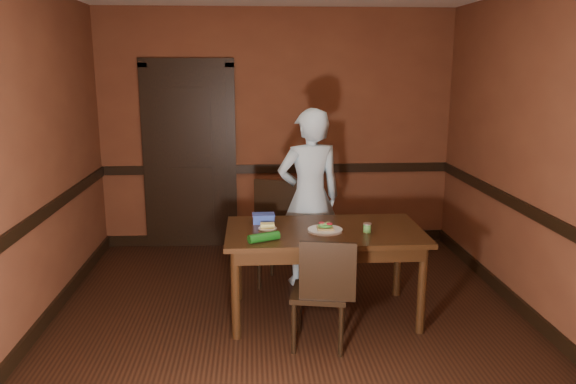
{
  "coord_description": "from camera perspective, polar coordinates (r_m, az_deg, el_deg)",
  "views": [
    {
      "loc": [
        -0.3,
        -4.16,
        2.07
      ],
      "look_at": [
        0.0,
        0.35,
        1.05
      ],
      "focal_mm": 35.0,
      "sensor_mm": 36.0,
      "label": 1
    }
  ],
  "objects": [
    {
      "name": "floor",
      "position": [
        4.65,
        0.29,
        -13.69
      ],
      "size": [
        4.0,
        4.5,
        0.01
      ],
      "primitive_type": "cube",
      "color": "black",
      "rests_on": "ground"
    },
    {
      "name": "wall_back",
      "position": [
        6.45,
        -1.11,
        6.33
      ],
      "size": [
        4.0,
        0.02,
        2.7
      ],
      "primitive_type": "cube",
      "color": "brown",
      "rests_on": "ground"
    },
    {
      "name": "wall_front",
      "position": [
        2.06,
        4.79,
        -7.85
      ],
      "size": [
        4.0,
        0.02,
        2.7
      ],
      "primitive_type": "cube",
      "color": "brown",
      "rests_on": "ground"
    },
    {
      "name": "wall_left",
      "position": [
        4.55,
        -25.72,
        2.35
      ],
      "size": [
        0.02,
        4.5,
        2.7
      ],
      "primitive_type": "cube",
      "color": "brown",
      "rests_on": "ground"
    },
    {
      "name": "wall_right",
      "position": [
        4.8,
        24.89,
        2.92
      ],
      "size": [
        0.02,
        4.5,
        2.7
      ],
      "primitive_type": "cube",
      "color": "brown",
      "rests_on": "ground"
    },
    {
      "name": "dado_back",
      "position": [
        6.51,
        -1.09,
        2.38
      ],
      "size": [
        4.0,
        0.03,
        0.1
      ],
      "primitive_type": "cube",
      "color": "black",
      "rests_on": "ground"
    },
    {
      "name": "dado_left",
      "position": [
        4.64,
        -25.01,
        -3.12
      ],
      "size": [
        0.03,
        4.5,
        0.1
      ],
      "primitive_type": "cube",
      "color": "black",
      "rests_on": "ground"
    },
    {
      "name": "dado_right",
      "position": [
        4.88,
        24.24,
        -2.29
      ],
      "size": [
        0.03,
        4.5,
        0.1
      ],
      "primitive_type": "cube",
      "color": "black",
      "rests_on": "ground"
    },
    {
      "name": "baseboard_back",
      "position": [
        6.71,
        -1.06,
        -4.7
      ],
      "size": [
        4.0,
        0.03,
        0.12
      ],
      "primitive_type": "cube",
      "color": "black",
      "rests_on": "ground"
    },
    {
      "name": "baseboard_left",
      "position": [
        4.92,
        -24.07,
        -12.58
      ],
      "size": [
        0.03,
        4.5,
        0.12
      ],
      "primitive_type": "cube",
      "color": "black",
      "rests_on": "ground"
    },
    {
      "name": "baseboard_right",
      "position": [
        5.15,
        23.37,
        -11.35
      ],
      "size": [
        0.03,
        4.5,
        0.12
      ],
      "primitive_type": "cube",
      "color": "black",
      "rests_on": "ground"
    },
    {
      "name": "door",
      "position": [
        6.49,
        -9.97,
        3.87
      ],
      "size": [
        1.05,
        0.07,
        2.2
      ],
      "color": "black",
      "rests_on": "ground"
    },
    {
      "name": "dining_table",
      "position": [
        4.75,
        3.65,
        -8.18
      ],
      "size": [
        1.61,
        0.91,
        0.76
      ],
      "primitive_type": "cube",
      "rotation": [
        0.0,
        0.0,
        -0.0
      ],
      "color": "black",
      "rests_on": "floor"
    },
    {
      "name": "chair_far",
      "position": [
        5.34,
        -0.25,
        -4.43
      ],
      "size": [
        0.59,
        0.59,
        0.99
      ],
      "primitive_type": null,
      "rotation": [
        0.0,
        0.0,
        -0.34
      ],
      "color": "black",
      "rests_on": "floor"
    },
    {
      "name": "chair_near",
      "position": [
        4.25,
        3.2,
        -9.94
      ],
      "size": [
        0.47,
        0.47,
        0.87
      ],
      "primitive_type": null,
      "rotation": [
        0.0,
        0.0,
        2.95
      ],
      "color": "black",
      "rests_on": "floor"
    },
    {
      "name": "person",
      "position": [
        5.31,
        2.19,
        -0.6
      ],
      "size": [
        0.68,
        0.52,
        1.69
      ],
      "primitive_type": "imported",
      "rotation": [
        0.0,
        0.0,
        3.34
      ],
      "color": "#ACC9D7",
      "rests_on": "floor"
    },
    {
      "name": "sandwich_plate",
      "position": [
        4.57,
        3.79,
        -3.76
      ],
      "size": [
        0.28,
        0.28,
        0.07
      ],
      "rotation": [
        0.0,
        0.0,
        0.11
      ],
      "color": "silver",
      "rests_on": "dining_table"
    },
    {
      "name": "sauce_jar",
      "position": [
        4.57,
        8.05,
        -3.61
      ],
      "size": [
        0.07,
        0.07,
        0.08
      ],
      "rotation": [
        0.0,
        0.0,
        0.19
      ],
      "color": "#4E9041",
      "rests_on": "dining_table"
    },
    {
      "name": "cheese_saucer",
      "position": [
        4.63,
        -2.1,
        -3.55
      ],
      "size": [
        0.15,
        0.15,
        0.05
      ],
      "rotation": [
        0.0,
        0.0,
        0.34
      ],
      "color": "silver",
      "rests_on": "dining_table"
    },
    {
      "name": "food_tub",
      "position": [
        4.8,
        -2.51,
        -2.69
      ],
      "size": [
        0.19,
        0.14,
        0.08
      ],
      "rotation": [
        0.0,
        0.0,
        0.03
      ],
      "color": "#324CB2",
      "rests_on": "dining_table"
    },
    {
      "name": "wrapped_veg",
      "position": [
        4.3,
        -2.47,
        -4.61
      ],
      "size": [
        0.26,
        0.17,
        0.07
      ],
      "primitive_type": "cylinder",
      "rotation": [
        0.0,
        1.57,
        0.43
      ],
      "color": "#104310",
      "rests_on": "dining_table"
    }
  ]
}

